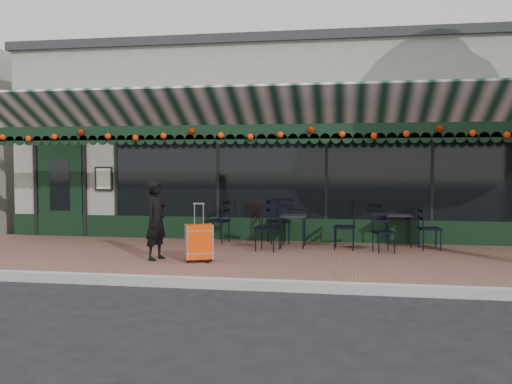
% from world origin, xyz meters
% --- Properties ---
extents(ground, '(80.00, 80.00, 0.00)m').
position_xyz_m(ground, '(0.00, 0.00, 0.00)').
color(ground, black).
rests_on(ground, ground).
extents(sidewalk, '(18.00, 4.00, 0.15)m').
position_xyz_m(sidewalk, '(0.00, 2.00, 0.07)').
color(sidewalk, brown).
rests_on(sidewalk, ground).
extents(curb, '(18.00, 0.16, 0.15)m').
position_xyz_m(curb, '(0.00, -0.08, 0.07)').
color(curb, '#9E9E99').
rests_on(curb, ground).
extents(restaurant_building, '(12.00, 9.60, 4.50)m').
position_xyz_m(restaurant_building, '(0.00, 7.84, 2.27)').
color(restaurant_building, gray).
rests_on(restaurant_building, ground).
extents(woman, '(0.47, 0.58, 1.40)m').
position_xyz_m(woman, '(-1.48, 1.28, 0.85)').
color(woman, black).
rests_on(woman, sidewalk).
extents(suitcase, '(0.50, 0.40, 1.01)m').
position_xyz_m(suitcase, '(-0.67, 1.18, 0.49)').
color(suitcase, '#F43F07').
rests_on(suitcase, sidewalk).
extents(cafe_table_a, '(0.53, 0.53, 0.66)m').
position_xyz_m(cafe_table_a, '(2.90, 3.62, 0.74)').
color(cafe_table_a, black).
rests_on(cafe_table_a, sidewalk).
extents(cafe_table_b, '(0.53, 0.53, 0.66)m').
position_xyz_m(cafe_table_b, '(0.77, 3.10, 0.74)').
color(cafe_table_b, black).
rests_on(cafe_table_b, sidewalk).
extents(chair_a_left, '(0.45, 0.45, 0.86)m').
position_xyz_m(chair_a_left, '(1.79, 2.99, 0.58)').
color(chair_a_left, black).
rests_on(chair_a_left, sidewalk).
extents(chair_a_right, '(0.45, 0.45, 0.82)m').
position_xyz_m(chair_a_right, '(3.46, 3.21, 0.56)').
color(chair_a_right, black).
rests_on(chair_a_right, sidewalk).
extents(chair_a_front, '(0.48, 0.48, 0.76)m').
position_xyz_m(chair_a_front, '(2.54, 2.70, 0.53)').
color(chair_a_front, black).
rests_on(chair_a_front, sidewalk).
extents(chair_b_left, '(0.54, 0.54, 0.92)m').
position_xyz_m(chair_b_left, '(-0.90, 3.49, 0.61)').
color(chair_b_left, black).
rests_on(chair_b_left, sidewalk).
extents(chair_b_right, '(0.59, 0.59, 0.93)m').
position_xyz_m(chair_b_right, '(0.40, 3.60, 0.62)').
color(chair_b_right, black).
rests_on(chair_b_right, sidewalk).
extents(chair_b_front, '(0.52, 0.52, 0.89)m').
position_xyz_m(chair_b_front, '(0.32, 2.58, 0.60)').
color(chair_b_front, black).
rests_on(chair_b_front, sidewalk).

